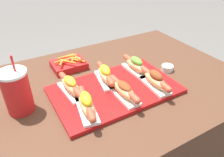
{
  "coord_description": "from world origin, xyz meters",
  "views": [
    {
      "loc": [
        -0.4,
        -0.73,
        1.25
      ],
      "look_at": [
        -0.0,
        -0.05,
        0.75
      ],
      "focal_mm": 35.0,
      "sensor_mm": 36.0,
      "label": 1
    }
  ],
  "objects_px": {
    "hot_dog_4": "(105,74)",
    "fries_basket": "(69,64)",
    "hot_dog_5": "(136,66)",
    "drink_cup": "(17,92)",
    "hot_dog_1": "(124,90)",
    "serving_tray": "(114,90)",
    "hot_dog_3": "(71,86)",
    "sauce_bowl": "(167,68)",
    "hot_dog_0": "(86,104)",
    "hot_dog_2": "(155,80)"
  },
  "relations": [
    {
      "from": "hot_dog_2",
      "to": "drink_cup",
      "type": "height_order",
      "value": "drink_cup"
    },
    {
      "from": "hot_dog_1",
      "to": "hot_dog_2",
      "type": "relative_size",
      "value": 1.0
    },
    {
      "from": "fries_basket",
      "to": "sauce_bowl",
      "type": "bearing_deg",
      "value": -32.97
    },
    {
      "from": "hot_dog_3",
      "to": "hot_dog_5",
      "type": "bearing_deg",
      "value": 0.64
    },
    {
      "from": "hot_dog_4",
      "to": "fries_basket",
      "type": "relative_size",
      "value": 1.24
    },
    {
      "from": "hot_dog_0",
      "to": "hot_dog_5",
      "type": "distance_m",
      "value": 0.36
    },
    {
      "from": "hot_dog_0",
      "to": "hot_dog_2",
      "type": "bearing_deg",
      "value": 0.3
    },
    {
      "from": "hot_dog_1",
      "to": "fries_basket",
      "type": "relative_size",
      "value": 1.26
    },
    {
      "from": "hot_dog_5",
      "to": "hot_dog_3",
      "type": "bearing_deg",
      "value": -179.36
    },
    {
      "from": "hot_dog_0",
      "to": "hot_dog_2",
      "type": "height_order",
      "value": "hot_dog_0"
    },
    {
      "from": "hot_dog_4",
      "to": "hot_dog_2",
      "type": "bearing_deg",
      "value": -41.6
    },
    {
      "from": "hot_dog_4",
      "to": "fries_basket",
      "type": "height_order",
      "value": "hot_dog_4"
    },
    {
      "from": "hot_dog_1",
      "to": "hot_dog_3",
      "type": "height_order",
      "value": "hot_dog_3"
    },
    {
      "from": "drink_cup",
      "to": "hot_dog_4",
      "type": "bearing_deg",
      "value": -0.92
    },
    {
      "from": "hot_dog_1",
      "to": "drink_cup",
      "type": "height_order",
      "value": "drink_cup"
    },
    {
      "from": "hot_dog_2",
      "to": "hot_dog_4",
      "type": "height_order",
      "value": "same"
    },
    {
      "from": "hot_dog_2",
      "to": "hot_dog_3",
      "type": "xyz_separation_m",
      "value": [
        -0.33,
        0.14,
        -0.0
      ]
    },
    {
      "from": "hot_dog_4",
      "to": "fries_basket",
      "type": "bearing_deg",
      "value": 111.72
    },
    {
      "from": "serving_tray",
      "to": "hot_dog_1",
      "type": "relative_size",
      "value": 2.56
    },
    {
      "from": "hot_dog_5",
      "to": "sauce_bowl",
      "type": "relative_size",
      "value": 3.59
    },
    {
      "from": "hot_dog_4",
      "to": "hot_dog_5",
      "type": "bearing_deg",
      "value": -1.06
    },
    {
      "from": "hot_dog_5",
      "to": "drink_cup",
      "type": "height_order",
      "value": "drink_cup"
    },
    {
      "from": "serving_tray",
      "to": "drink_cup",
      "type": "relative_size",
      "value": 2.29
    },
    {
      "from": "sauce_bowl",
      "to": "hot_dog_0",
      "type": "bearing_deg",
      "value": -168.27
    },
    {
      "from": "hot_dog_5",
      "to": "sauce_bowl",
      "type": "bearing_deg",
      "value": -15.17
    },
    {
      "from": "hot_dog_4",
      "to": "hot_dog_5",
      "type": "distance_m",
      "value": 0.17
    },
    {
      "from": "hot_dog_1",
      "to": "sauce_bowl",
      "type": "xyz_separation_m",
      "value": [
        0.32,
        0.09,
        -0.04
      ]
    },
    {
      "from": "hot_dog_5",
      "to": "fries_basket",
      "type": "bearing_deg",
      "value": 138.45
    },
    {
      "from": "serving_tray",
      "to": "sauce_bowl",
      "type": "xyz_separation_m",
      "value": [
        0.32,
        0.02,
        0.01
      ]
    },
    {
      "from": "hot_dog_1",
      "to": "hot_dog_3",
      "type": "distance_m",
      "value": 0.22
    },
    {
      "from": "hot_dog_3",
      "to": "drink_cup",
      "type": "distance_m",
      "value": 0.2
    },
    {
      "from": "hot_dog_0",
      "to": "fries_basket",
      "type": "relative_size",
      "value": 1.24
    },
    {
      "from": "drink_cup",
      "to": "serving_tray",
      "type": "bearing_deg",
      "value": -11.75
    },
    {
      "from": "drink_cup",
      "to": "hot_dog_0",
      "type": "bearing_deg",
      "value": -36.58
    },
    {
      "from": "hot_dog_3",
      "to": "hot_dog_5",
      "type": "relative_size",
      "value": 1.0
    },
    {
      "from": "serving_tray",
      "to": "hot_dog_0",
      "type": "bearing_deg",
      "value": -154.88
    },
    {
      "from": "serving_tray",
      "to": "fries_basket",
      "type": "height_order",
      "value": "fries_basket"
    },
    {
      "from": "hot_dog_5",
      "to": "serving_tray",
      "type": "bearing_deg",
      "value": -157.12
    },
    {
      "from": "hot_dog_0",
      "to": "hot_dog_1",
      "type": "height_order",
      "value": "hot_dog_0"
    },
    {
      "from": "hot_dog_1",
      "to": "hot_dog_4",
      "type": "distance_m",
      "value": 0.14
    },
    {
      "from": "hot_dog_0",
      "to": "fries_basket",
      "type": "bearing_deg",
      "value": 79.61
    },
    {
      "from": "serving_tray",
      "to": "hot_dog_1",
      "type": "distance_m",
      "value": 0.08
    },
    {
      "from": "serving_tray",
      "to": "hot_dog_4",
      "type": "distance_m",
      "value": 0.08
    },
    {
      "from": "hot_dog_1",
      "to": "hot_dog_4",
      "type": "height_order",
      "value": "hot_dog_4"
    },
    {
      "from": "fries_basket",
      "to": "hot_dog_5",
      "type": "bearing_deg",
      "value": -41.55
    },
    {
      "from": "hot_dog_2",
      "to": "drink_cup",
      "type": "distance_m",
      "value": 0.55
    },
    {
      "from": "hot_dog_4",
      "to": "hot_dog_1",
      "type": "bearing_deg",
      "value": -85.95
    },
    {
      "from": "hot_dog_0",
      "to": "drink_cup",
      "type": "bearing_deg",
      "value": 143.42
    },
    {
      "from": "drink_cup",
      "to": "fries_basket",
      "type": "bearing_deg",
      "value": 38.43
    },
    {
      "from": "serving_tray",
      "to": "sauce_bowl",
      "type": "height_order",
      "value": "sauce_bowl"
    }
  ]
}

